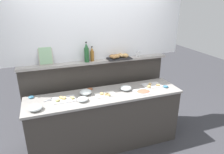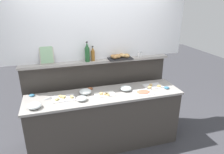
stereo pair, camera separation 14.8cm
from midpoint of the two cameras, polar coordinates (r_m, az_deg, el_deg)
The scene contains 22 objects.
ground_plane at distance 4.05m, azimuth -2.97°, elevation -13.03°, with size 12.00×12.00×0.00m, color #38383D.
buffet_counter at distance 3.31m, azimuth -0.61°, elevation -11.97°, with size 2.36×0.60×0.92m.
back_ledge_unit at distance 3.60m, azimuth -2.71°, elevation -4.76°, with size 2.44×0.22×1.34m.
upper_wall_panel at distance 3.27m, azimuth -3.21°, elevation 15.83°, with size 3.04×0.08×1.26m, color white.
sandwich_platter_rear at distance 3.05m, azimuth -0.64°, elevation -4.88°, with size 0.31×0.17×0.04m.
sandwich_platter_side at distance 3.42m, azimuth 12.63°, elevation -2.47°, with size 0.30×0.21×0.04m.
sandwich_platter_front at distance 3.00m, azimuth -12.04°, elevation -5.81°, with size 0.31×0.21×0.04m.
cold_cuts_platter at distance 3.16m, azimuth 10.10°, elevation -4.24°, with size 0.28×0.22×0.02m.
glass_bowl_large at distance 3.20m, azimuth 5.24°, elevation -3.23°, with size 0.18×0.18×0.07m.
glass_bowl_medium at distance 3.09m, azimuth -6.14°, elevation -4.15°, with size 0.18×0.18×0.07m.
glass_bowl_small at distance 2.85m, azimuth -19.58°, elevation -7.67°, with size 0.18×0.18×0.07m.
glass_bowl_extra at distance 2.90m, azimuth -7.06°, elevation -6.06°, with size 0.15×0.15×0.06m.
condiment_bowl_teal at distance 3.24m, azimuth -4.81°, elevation -3.24°, with size 0.09×0.09×0.03m, color brown.
condiment_bowl_cream at distance 3.39m, azimuth 16.29°, elevation -2.90°, with size 0.08×0.08×0.03m, color teal.
condiment_bowl_red at distance 3.21m, azimuth -20.36°, elevation -4.83°, with size 0.08×0.08×0.03m, color teal.
serving_tongs at distance 3.05m, azimuth -15.77°, elevation -5.79°, with size 0.19×0.10×0.01m.
wine_bottle_green at distance 3.20m, azimuth -5.65°, elevation 6.80°, with size 0.08×0.08×0.32m.
vinegar_bottle_amber at distance 3.25m, azimuth -4.08°, elevation 6.37°, with size 0.06×0.06×0.24m.
salt_shaker at distance 3.51m, azimuth 8.64°, elevation 6.27°, with size 0.03×0.03×0.09m.
pepper_shaker at distance 3.53m, azimuth 9.30°, elevation 6.31°, with size 0.03×0.03×0.09m.
bread_basket at distance 3.37m, azimuth 3.41°, elevation 5.74°, with size 0.40×0.26×0.08m.
framed_picture at distance 3.21m, azimuth -16.61°, elevation 6.00°, with size 0.21×0.08×0.28m.
Camera 2 is at (-0.68, -2.69, 2.27)m, focal length 32.59 mm.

